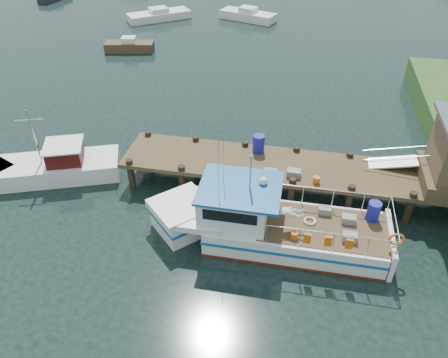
% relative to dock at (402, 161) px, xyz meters
% --- Properties ---
extents(ground_plane, '(160.00, 160.00, 0.00)m').
position_rel_dock_xyz_m(ground_plane, '(-6.51, -0.01, -2.24)').
color(ground_plane, black).
extents(dock, '(16.60, 3.00, 4.78)m').
position_rel_dock_xyz_m(dock, '(0.00, 0.00, 0.00)').
color(dock, '#483722').
rests_on(dock, ground).
extents(lobster_boat, '(10.17, 3.08, 4.83)m').
position_rel_dock_xyz_m(lobster_boat, '(-5.41, -3.59, -1.36)').
color(lobster_boat, silver).
rests_on(lobster_boat, ground).
extents(work_boat, '(6.93, 4.11, 3.70)m').
position_rel_dock_xyz_m(work_boat, '(-16.20, -1.21, -1.65)').
color(work_boat, silver).
rests_on(work_boat, ground).
extents(moored_rowboat, '(4.10, 2.07, 1.14)m').
position_rel_dock_xyz_m(moored_rowboat, '(-18.92, 16.18, -1.82)').
color(moored_rowboat, '#483722').
rests_on(moored_rowboat, ground).
extents(moored_a, '(6.05, 5.33, 1.11)m').
position_rel_dock_xyz_m(moored_a, '(-19.29, 25.01, -1.83)').
color(moored_a, silver).
rests_on(moored_a, ground).
extents(moored_b, '(5.75, 3.55, 1.20)m').
position_rel_dock_xyz_m(moored_b, '(-10.74, 26.59, -1.79)').
color(moored_b, silver).
rests_on(moored_b, ground).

